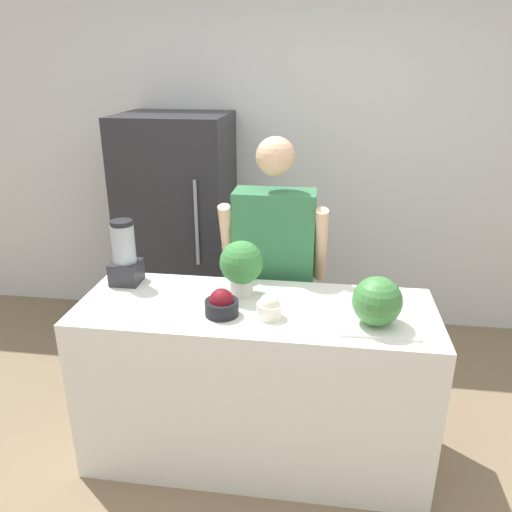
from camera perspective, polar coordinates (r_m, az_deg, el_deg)
ground_plane at (r=2.74m, az=-1.14°, el=-25.75°), size 14.00×14.00×0.00m
wall_back at (r=3.88m, az=3.40°, el=10.85°), size 8.00×0.06×2.60m
counter_island at (r=2.68m, az=-0.10°, el=-14.24°), size 1.75×0.64×0.89m
refrigerator at (r=3.77m, az=-8.77°, el=3.02°), size 0.76×0.69×1.67m
person at (r=2.92m, az=2.05°, el=-2.35°), size 0.60×0.26×1.64m
cutting_board at (r=2.35m, az=13.78°, el=-7.47°), size 0.35×0.27×0.01m
watermelon at (r=2.28m, az=13.67°, el=-5.03°), size 0.22×0.22×0.22m
bowl_cherries at (r=2.35m, az=-3.95°, el=-5.54°), size 0.16×0.16×0.13m
bowl_cream at (r=2.32m, az=1.55°, el=-5.87°), size 0.12×0.12×0.12m
blender at (r=2.73m, az=-14.79°, el=0.06°), size 0.15×0.15×0.35m
potted_plant at (r=2.49m, az=-1.68°, el=-1.02°), size 0.22×0.22×0.29m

